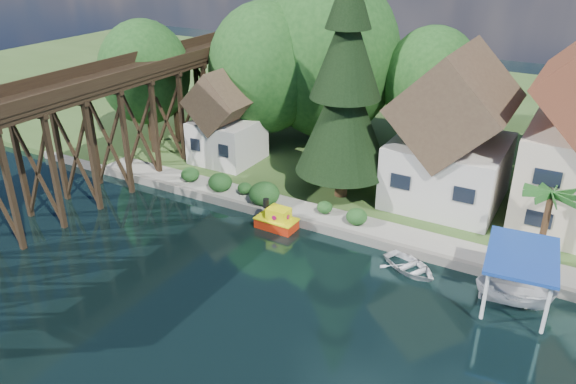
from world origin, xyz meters
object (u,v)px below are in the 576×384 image
Objects in this scene: house_left at (452,139)px; boat_canopy at (517,284)px; palm_tree at (551,196)px; tugboat at (277,220)px; trestle_bridge at (94,126)px; conifer at (345,89)px; boat_white_a at (410,265)px; shed at (227,122)px.

boat_canopy is at bearing -57.07° from house_left.
house_left is 2.45× the size of palm_tree.
boat_canopy is at bearing -4.27° from tugboat.
conifer is (16.21, 7.70, 3.10)m from trestle_bridge.
boat_canopy reaches higher than boat_white_a.
shed reaches higher than tugboat.
trestle_bridge is at bearing -154.59° from conifer.
tugboat is 9.47m from boat_white_a.
palm_tree is at bearing -7.63° from shed.
tugboat is at bearing -134.21° from house_left.
shed is 12.24m from conifer.
tugboat is 0.52× the size of boat_canopy.
shed is at bearing 172.37° from palm_tree.
palm_tree is at bearing 11.22° from trestle_bridge.
house_left is 12.66m from boat_canopy.
conifer reaches higher than shed.
trestle_bridge is 29.84m from boat_canopy.
shed is at bearing 160.61° from boat_canopy.
shed is 2.78× the size of tugboat.
shed is 2.16× the size of boat_white_a.
tugboat is at bearing -108.56° from conifer.
trestle_bridge is 9.84× the size of palm_tree.
trestle_bridge is 12.17× the size of boat_white_a.
boat_white_a is (23.69, 1.27, -4.97)m from trestle_bridge.
tugboat is at bearing 7.30° from trestle_bridge.
shed is at bearing 171.76° from conifer.
shed is 20.64m from boat_white_a.
trestle_bridge is 10.69m from shed.
house_left is at bearing 122.93° from boat_canopy.
shed is at bearing 61.81° from trestle_bridge.
palm_tree is (7.07, -4.86, -0.72)m from house_left.
shed is at bearing 140.92° from tugboat.
tugboat is at bearing -39.08° from shed.
conifer is at bearing -155.27° from house_left.
boat_canopy is (29.57, 0.68, -3.95)m from trestle_bridge.
house_left reaches higher than palm_tree.
trestle_bridge is at bearing 119.40° from boat_white_a.
house_left is 10.70m from boat_white_a.
trestle_bridge is 2.67× the size of conifer.
house_left is at bearing 145.49° from palm_tree.
palm_tree is 1.24× the size of boat_white_a.
boat_white_a is (-6.38, -4.70, -4.04)m from palm_tree.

